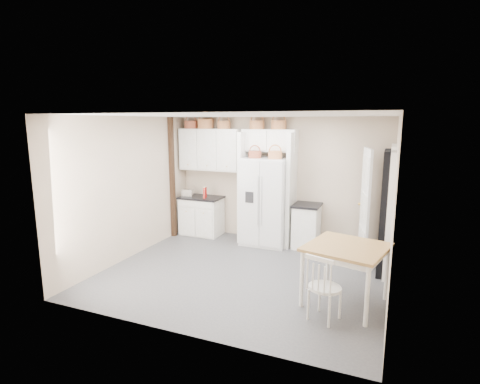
% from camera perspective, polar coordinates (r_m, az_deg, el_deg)
% --- Properties ---
extents(floor, '(4.50, 4.50, 0.00)m').
position_cam_1_polar(floor, '(6.44, 0.51, -12.18)').
color(floor, '#565656').
rests_on(floor, ground).
extents(ceiling, '(4.50, 4.50, 0.00)m').
position_cam_1_polar(ceiling, '(5.94, 0.55, 11.61)').
color(ceiling, white).
rests_on(ceiling, wall_back).
extents(wall_back, '(4.50, 0.00, 4.50)m').
position_cam_1_polar(wall_back, '(7.92, 5.89, 1.89)').
color(wall_back, tan).
rests_on(wall_back, floor).
extents(wall_left, '(0.00, 4.00, 4.00)m').
position_cam_1_polar(wall_left, '(7.19, -16.39, 0.60)').
color(wall_left, tan).
rests_on(wall_left, floor).
extents(wall_right, '(0.00, 4.00, 4.00)m').
position_cam_1_polar(wall_right, '(5.65, 22.28, -2.43)').
color(wall_right, tan).
rests_on(wall_right, floor).
extents(refrigerator, '(0.92, 0.74, 1.79)m').
position_cam_1_polar(refrigerator, '(7.69, 3.97, -1.43)').
color(refrigerator, silver).
rests_on(refrigerator, floor).
extents(base_cab_left, '(0.89, 0.56, 0.82)m').
position_cam_1_polar(base_cab_left, '(8.46, -5.87, -3.70)').
color(base_cab_left, white).
rests_on(base_cab_left, floor).
extents(base_cab_right, '(0.48, 0.58, 0.85)m').
position_cam_1_polar(base_cab_right, '(7.66, 10.08, -5.24)').
color(base_cab_right, white).
rests_on(base_cab_right, floor).
extents(dining_table, '(1.21, 1.21, 0.84)m').
position_cam_1_polar(dining_table, '(5.50, 15.74, -12.02)').
color(dining_table, olive).
rests_on(dining_table, floor).
extents(windsor_chair, '(0.52, 0.50, 0.86)m').
position_cam_1_polar(windsor_chair, '(5.01, 12.81, -14.02)').
color(windsor_chair, white).
rests_on(windsor_chair, floor).
extents(counter_left, '(0.92, 0.60, 0.04)m').
position_cam_1_polar(counter_left, '(8.36, -5.93, -0.85)').
color(counter_left, black).
rests_on(counter_left, base_cab_left).
extents(counter_right, '(0.52, 0.62, 0.04)m').
position_cam_1_polar(counter_right, '(7.55, 10.19, -1.99)').
color(counter_right, black).
rests_on(counter_right, base_cab_right).
extents(toaster, '(0.26, 0.17, 0.17)m').
position_cam_1_polar(toaster, '(8.39, -7.99, -0.14)').
color(toaster, silver).
rests_on(toaster, counter_left).
extents(cookbook_red, '(0.07, 0.16, 0.24)m').
position_cam_1_polar(cookbook_red, '(8.20, -5.35, -0.08)').
color(cookbook_red, '#B50A0A').
rests_on(cookbook_red, counter_left).
extents(cookbook_cream, '(0.07, 0.16, 0.24)m').
position_cam_1_polar(cookbook_cream, '(8.20, -5.37, -0.07)').
color(cookbook_cream, beige).
rests_on(cookbook_cream, counter_left).
extents(basket_upper_a, '(0.30, 0.30, 0.17)m').
position_cam_1_polar(basket_upper_a, '(8.45, -7.49, 10.12)').
color(basket_upper_a, brown).
rests_on(basket_upper_a, upper_cabinet).
extents(basket_upper_b, '(0.35, 0.35, 0.21)m').
position_cam_1_polar(basket_upper_b, '(8.28, -5.28, 10.29)').
color(basket_upper_b, '#9F6240').
rests_on(basket_upper_b, upper_cabinet).
extents(basket_upper_c, '(0.29, 0.29, 0.17)m').
position_cam_1_polar(basket_upper_c, '(8.08, -2.47, 10.17)').
color(basket_upper_c, '#9F6240').
rests_on(basket_upper_c, upper_cabinet).
extents(basket_bridge_a, '(0.31, 0.31, 0.17)m').
position_cam_1_polar(basket_bridge_a, '(7.80, 2.59, 10.18)').
color(basket_bridge_a, '#9F6240').
rests_on(basket_bridge_a, bridge_cabinet).
extents(basket_bridge_b, '(0.31, 0.31, 0.18)m').
position_cam_1_polar(basket_bridge_b, '(7.66, 5.91, 10.13)').
color(basket_bridge_b, '#9F6240').
rests_on(basket_bridge_b, bridge_cabinet).
extents(basket_fridge_a, '(0.26, 0.26, 0.14)m').
position_cam_1_polar(basket_fridge_a, '(7.52, 2.28, 5.74)').
color(basket_fridge_a, brown).
rests_on(basket_fridge_a, refrigerator).
extents(basket_fridge_b, '(0.28, 0.28, 0.15)m').
position_cam_1_polar(basket_fridge_b, '(7.39, 5.37, 5.66)').
color(basket_fridge_b, '#9F6240').
rests_on(basket_fridge_b, refrigerator).
extents(upper_cabinet, '(1.40, 0.34, 0.90)m').
position_cam_1_polar(upper_cabinet, '(8.25, -4.49, 6.45)').
color(upper_cabinet, white).
rests_on(upper_cabinet, wall_back).
extents(bridge_cabinet, '(1.12, 0.34, 0.45)m').
position_cam_1_polar(bridge_cabinet, '(7.72, 4.57, 7.84)').
color(bridge_cabinet, white).
rests_on(bridge_cabinet, wall_back).
extents(fridge_panel_left, '(0.08, 0.60, 2.30)m').
position_cam_1_polar(fridge_panel_left, '(7.88, 0.64, 0.79)').
color(fridge_panel_left, white).
rests_on(fridge_panel_left, floor).
extents(fridge_panel_right, '(0.08, 0.60, 2.30)m').
position_cam_1_polar(fridge_panel_right, '(7.57, 7.84, 0.28)').
color(fridge_panel_right, white).
rests_on(fridge_panel_right, floor).
extents(trim_post, '(0.09, 0.09, 2.60)m').
position_cam_1_polar(trim_post, '(8.24, -10.28, 2.11)').
color(trim_post, black).
rests_on(trim_post, floor).
extents(doorway_void, '(0.18, 0.85, 2.05)m').
position_cam_1_polar(doorway_void, '(6.68, 21.38, -2.85)').
color(doorway_void, black).
rests_on(doorway_void, floor).
extents(door_slab, '(0.21, 0.79, 2.05)m').
position_cam_1_polar(door_slab, '(7.02, 18.51, -2.04)').
color(door_slab, white).
rests_on(door_slab, floor).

